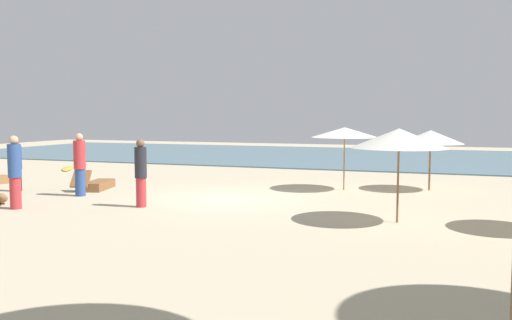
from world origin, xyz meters
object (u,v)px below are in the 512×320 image
Objects in this scene: umbrella_0 at (345,132)px; person_2 at (16,166)px; umbrella_1 at (430,137)px; umbrella_3 at (399,138)px; lounger_1 at (97,185)px; person_1 at (80,164)px; surfboard at (67,168)px; person_3 at (15,172)px; person_0 at (141,173)px.

person_2 is at bearing -158.25° from umbrella_0.
umbrella_1 is at bearing 18.75° from umbrella_0.
umbrella_3 is at bearing -4.84° from person_2.
person_1 reaches higher than lounger_1.
umbrella_3 reaches higher than surfboard.
person_2 is (-12.49, -4.83, -0.90)m from umbrella_1.
umbrella_3 is 1.12× the size of person_3.
lounger_1 is 0.93× the size of person_1.
umbrella_3 is at bearing 9.31° from person_3.
umbrella_1 is 11.04m from lounger_1.
person_0 is 3.24m from person_3.
lounger_1 is at bearing 29.16° from person_2.
lounger_1 is 0.83× the size of surfboard.
person_2 is 3.56m from person_3.
umbrella_3 is at bearing -94.61° from umbrella_1.
umbrella_3 reaches higher than person_1.
person_3 is (-10.05, -7.41, -0.76)m from umbrella_1.
person_2 is (-12.02, 1.02, -1.09)m from umbrella_3.
person_2 is 0.77× the size of surfboard.
lounger_1 is at bearing -160.51° from umbrella_0.
person_3 reaches higher than person_0.
umbrella_0 is at bearing 48.99° from person_0.
person_2 is at bearing -63.07° from surfboard.
umbrella_0 is 1.22× the size of lounger_1.
umbrella_1 reaches higher than person_1.
umbrella_0 is at bearing 21.75° from person_2.
surfboard is at bearing 136.29° from lounger_1.
umbrella_3 reaches higher than person_3.
person_1 reaches higher than surfboard.
umbrella_0 is 1.00× the size of umbrella_3.
umbrella_1 reaches higher than person_3.
umbrella_0 is 13.46m from surfboard.
surfboard is (-13.10, 2.47, -1.86)m from umbrella_0.
surfboard is (-8.63, 7.61, -0.89)m from person_0.
umbrella_0 is 1.31× the size of person_2.
person_0 is at bearing -37.17° from lounger_1.
umbrella_0 is at bearing 113.69° from umbrella_3.
surfboard is at bearing 116.93° from person_2.
umbrella_0 is 1.20× the size of person_0.
person_0 is 0.94× the size of person_3.
umbrella_0 is 1.14× the size of person_1.
lounger_1 is 1.60m from person_1.
person_3 is at bearing -86.02° from lounger_1.
person_3 is at bearing -154.92° from person_0.
umbrella_1 is at bearing 26.50° from person_1.
person_0 reaches higher than surfboard.
person_2 is at bearing 175.16° from umbrella_3.
umbrella_0 is 5.40m from umbrella_3.
umbrella_1 is 1.16× the size of person_0.
person_0 is at bearing -12.72° from person_2.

